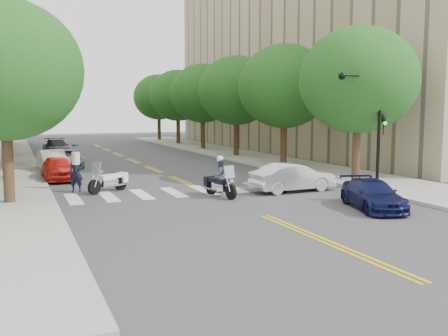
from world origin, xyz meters
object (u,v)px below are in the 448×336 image
motorcycle_parked (111,181)px  convertible (293,177)px  motorcycle_police (219,178)px  officer_standing (76,173)px  sedan_blue (373,195)px

motorcycle_parked → convertible: (8.16, -3.40, 0.16)m
motorcycle_police → convertible: 3.85m
motorcycle_police → convertible: size_ratio=0.55×
motorcycle_police → officer_standing: (-5.87, 3.95, 0.09)m
motorcycle_police → convertible: (3.84, -0.05, -0.15)m
officer_standing → motorcycle_police: bearing=-13.6°
motorcycle_police → motorcycle_parked: size_ratio=1.09×
motorcycle_police → officer_standing: bearing=-45.4°
motorcycle_police → officer_standing: motorcycle_police is taller
officer_standing → sedan_blue: size_ratio=0.46×
motorcycle_police → sedan_blue: motorcycle_police is taller
convertible → sedan_blue: convertible is taller
motorcycle_police → convertible: motorcycle_police is taller
sedan_blue → motorcycle_parked: bearing=153.3°
officer_standing → convertible: (9.72, -4.00, -0.23)m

